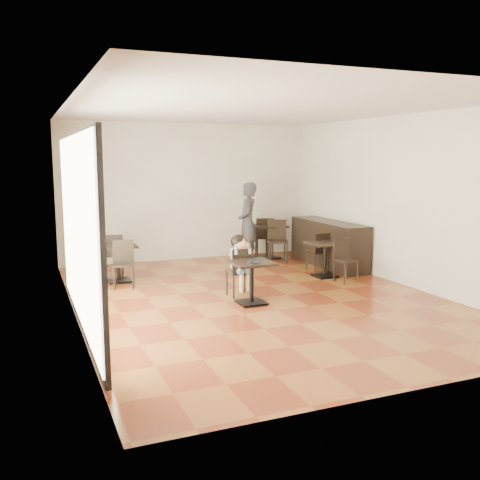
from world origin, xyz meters
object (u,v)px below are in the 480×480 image
child (239,266)px  chair_left_b (123,265)px  cafe_table_left (118,263)px  cafe_table_back (268,242)px  child_table (251,283)px  chair_mid_a (317,252)px  child_chair (239,272)px  chair_back_b (278,242)px  cafe_table_mid (325,260)px  chair_mid_b (346,261)px  chair_left_a (114,255)px  adult_patron (248,223)px  chair_back_a (264,237)px

child → chair_left_b: size_ratio=1.23×
cafe_table_left → cafe_table_back: (3.75, 1.13, 0.04)m
child → child_table: bearing=-90.0°
child → chair_mid_a: bearing=29.1°
child_chair → chair_back_b: bearing=-128.6°
cafe_table_mid → child_table: bearing=-149.4°
chair_mid_a → chair_left_b: (-4.10, 0.06, 0.02)m
chair_mid_b → chair_back_b: chair_back_b is taller
chair_left_a → chair_left_b: (0.00, -1.10, 0.00)m
child_table → cafe_table_mid: (2.20, 1.30, -0.01)m
child_table → chair_back_b: size_ratio=0.73×
child_chair → child: child is taller
adult_patron → cafe_table_left: 3.26m
child_chair → adult_patron: (1.34, 2.74, 0.50)m
cafe_table_back → chair_back_b: 0.56m
child_chair → cafe_table_back: bearing=-123.2°
cafe_table_left → chair_back_b: (3.75, 0.58, 0.12)m
chair_left_a → chair_back_b: 3.75m
cafe_table_mid → chair_mid_a: bearing=75.6°
chair_mid_b → chair_left_b: (-4.10, 1.16, 0.02)m
child_chair → adult_patron: bearing=-116.0°
cafe_table_back → chair_back_a: bearing=90.0°
cafe_table_left → chair_mid_b: size_ratio=0.87×
chair_left_a → chair_left_b: same height
child → chair_left_a: child is taller
child_chair → cafe_table_back: (1.99, 3.04, -0.02)m
child_table → child_chair: bearing=90.0°
chair_left_a → chair_left_b: bearing=101.7°
adult_patron → chair_left_b: (-3.10, -1.38, -0.49)m
cafe_table_mid → cafe_table_left: cafe_table_left is taller
chair_left_b → chair_back_b: bearing=28.5°
cafe_table_mid → chair_left_b: bearing=171.2°
child_table → adult_patron: size_ratio=0.39×
child_chair → chair_left_a: (-1.76, 2.46, 0.01)m
adult_patron → chair_back_a: 0.92m
chair_mid_b → chair_left_b: chair_left_b is taller
child → chair_mid_b: child is taller
chair_back_b → chair_left_a: bearing=-160.6°
chair_mid_a → chair_back_a: bearing=-85.2°
cafe_table_mid → cafe_table_left: bearing=163.7°
child_chair → adult_patron: size_ratio=0.46×
adult_patron → cafe_table_left: (-3.10, -0.83, -0.56)m
child_chair → chair_back_b: chair_back_b is taller
child → cafe_table_mid: (2.20, 0.75, -0.19)m
child_chair → chair_mid_a: size_ratio=1.02×
child_chair → chair_mid_b: size_ratio=1.02×
chair_mid_b → chair_back_b: bearing=93.2°
child_table → child_chair: child_chair is taller
chair_back_a → chair_back_b: (0.00, -0.74, 0.00)m
cafe_table_left → chair_back_b: chair_back_b is taller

